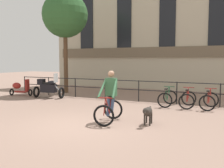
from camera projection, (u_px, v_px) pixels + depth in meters
name	position (u px, v px, depth m)	size (l,w,h in m)	color
ground_plane	(83.00, 124.00, 8.36)	(60.00, 60.00, 0.00)	#8E7060
canal_railing	(139.00, 87.00, 12.96)	(15.05, 0.05, 1.05)	black
building_facade	(169.00, 12.00, 17.73)	(18.00, 0.72, 10.62)	#BCB299
cyclist_with_bike	(110.00, 99.00, 8.68)	(0.88, 1.27, 1.70)	black
dog	(148.00, 112.00, 8.26)	(0.32, 0.92, 0.60)	#332D28
parked_motorcycle	(48.00, 88.00, 14.18)	(1.71, 0.92, 1.35)	black
parked_bicycle_near_lamp	(167.00, 98.00, 11.71)	(0.69, 1.13, 0.86)	black
parked_bicycle_mid_left	(188.00, 99.00, 11.32)	(0.75, 1.16, 0.86)	black
parked_bicycle_mid_right	(209.00, 101.00, 10.94)	(0.71, 1.14, 0.86)	black
parked_scooter	(20.00, 88.00, 15.07)	(1.34, 0.68, 0.96)	black
tree_canalside_left	(65.00, 15.00, 16.16)	(2.82, 2.82, 6.25)	brown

